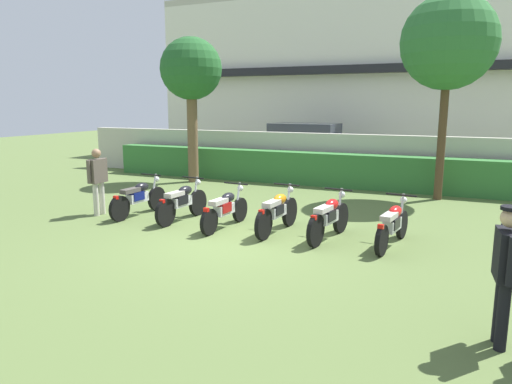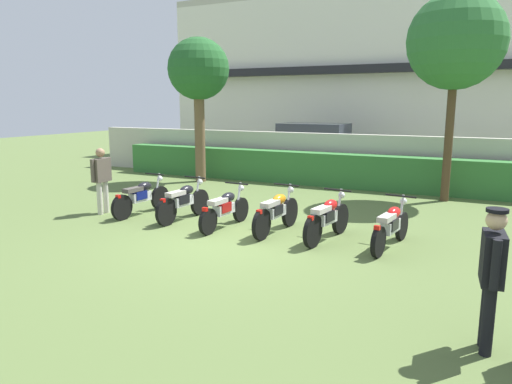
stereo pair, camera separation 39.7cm
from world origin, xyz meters
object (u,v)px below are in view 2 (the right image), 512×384
object	(u,v)px
tree_near_inspector	(198,72)
motorcycle_in_row_2	(225,208)
motorcycle_in_row_4	(327,218)
officer_0	(492,269)
parked_car	(317,147)
motorcycle_in_row_3	(276,212)
motorcycle_in_row_5	(391,226)
tree_far_side	(456,42)
motorcycle_in_row_1	(183,201)
inspector_person	(102,175)
motorcycle_in_row_0	(141,197)

from	to	relation	value
tree_near_inspector	motorcycle_in_row_2	size ratio (longest dim) A/B	2.62
motorcycle_in_row_4	officer_0	distance (m)	4.47
parked_car	motorcycle_in_row_3	bearing A→B (deg)	-74.05
motorcycle_in_row_5	officer_0	bearing A→B (deg)	-145.80
tree_far_side	officer_0	xyz separation A→B (m)	(1.16, -8.56, -3.35)
motorcycle_in_row_1	motorcycle_in_row_3	xyz separation A→B (m)	(2.40, -0.05, 0.00)
parked_car	tree_far_side	bearing A→B (deg)	-38.79
tree_far_side	motorcycle_in_row_5	distance (m)	6.48
motorcycle_in_row_3	officer_0	xyz separation A→B (m)	(4.05, -3.41, 0.49)
motorcycle_in_row_5	motorcycle_in_row_3	bearing A→B (deg)	97.07
motorcycle_in_row_1	inspector_person	bearing A→B (deg)	102.61
parked_car	tree_near_inspector	xyz separation A→B (m)	(-2.62, -4.75, 2.81)
parked_car	motorcycle_in_row_3	xyz separation A→B (m)	(2.49, -9.72, -0.48)
tree_near_inspector	motorcycle_in_row_4	world-z (taller)	tree_near_inspector
tree_near_inspector	motorcycle_in_row_2	distance (m)	7.25
motorcycle_in_row_2	motorcycle_in_row_3	bearing A→B (deg)	-80.33
parked_car	motorcycle_in_row_3	distance (m)	10.05
motorcycle_in_row_2	inspector_person	bearing A→B (deg)	95.91
inspector_person	motorcycle_in_row_1	bearing A→B (deg)	8.56
motorcycle_in_row_4	officer_0	bearing A→B (deg)	-130.55
motorcycle_in_row_0	inspector_person	size ratio (longest dim) A/B	1.19
motorcycle_in_row_4	motorcycle_in_row_5	bearing A→B (deg)	-80.24
motorcycle_in_row_0	officer_0	size ratio (longest dim) A/B	1.20
motorcycle_in_row_1	motorcycle_in_row_4	size ratio (longest dim) A/B	1.01
motorcycle_in_row_0	motorcycle_in_row_4	xyz separation A→B (m)	(4.78, -0.12, 0.01)
motorcycle_in_row_4	officer_0	size ratio (longest dim) A/B	1.15
tree_far_side	motorcycle_in_row_2	xyz separation A→B (m)	(-4.06, -5.28, -3.86)
parked_car	motorcycle_in_row_3	size ratio (longest dim) A/B	2.38
motorcycle_in_row_0	officer_0	xyz separation A→B (m)	(7.70, -3.47, 0.50)
motorcycle_in_row_4	inspector_person	distance (m)	5.74
motorcycle_in_row_3	officer_0	distance (m)	5.32
tree_far_side	motorcycle_in_row_1	world-z (taller)	tree_far_side
tree_near_inspector	motorcycle_in_row_5	bearing A→B (deg)	-33.78
motorcycle_in_row_4	motorcycle_in_row_5	world-z (taller)	motorcycle_in_row_4
motorcycle_in_row_0	officer_0	distance (m)	8.46
motorcycle_in_row_0	motorcycle_in_row_3	world-z (taller)	motorcycle_in_row_3
parked_car	motorcycle_in_row_2	xyz separation A→B (m)	(1.31, -9.85, -0.50)
motorcycle_in_row_1	motorcycle_in_row_4	xyz separation A→B (m)	(3.53, -0.11, 0.00)
motorcycle_in_row_2	motorcycle_in_row_0	bearing A→B (deg)	89.00
motorcycle_in_row_2	motorcycle_in_row_3	xyz separation A→B (m)	(1.18, 0.13, 0.02)
motorcycle_in_row_1	motorcycle_in_row_3	distance (m)	2.40
motorcycle_in_row_1	motorcycle_in_row_5	world-z (taller)	motorcycle_in_row_1
tree_near_inspector	motorcycle_in_row_2	bearing A→B (deg)	-52.37
tree_far_side	motorcycle_in_row_3	xyz separation A→B (m)	(-2.89, -5.15, -3.84)
tree_far_side	motorcycle_in_row_5	xyz separation A→B (m)	(-0.51, -5.18, -3.86)
motorcycle_in_row_5	officer_0	world-z (taller)	officer_0
inspector_person	parked_car	bearing A→B (deg)	78.23
motorcycle_in_row_5	motorcycle_in_row_0	bearing A→B (deg)	96.98
motorcycle_in_row_1	tree_near_inspector	bearing A→B (deg)	32.90
tree_far_side	inspector_person	world-z (taller)	tree_far_side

